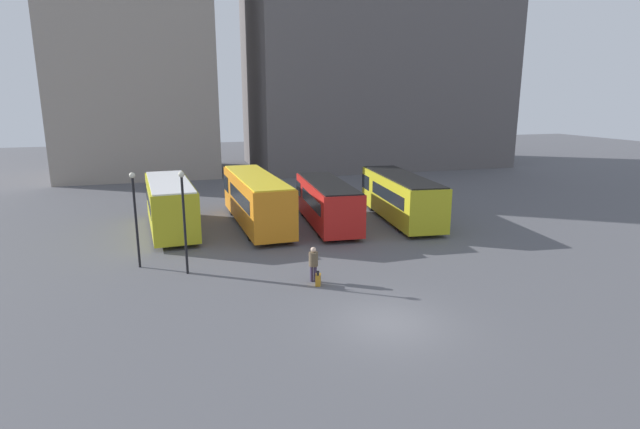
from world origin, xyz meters
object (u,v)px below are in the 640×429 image
bus_2 (327,202)px  bus_0 (170,204)px  lamp_post_1 (135,211)px  bus_3 (400,196)px  bus_1 (256,198)px  suitcase (318,280)px  traveler (313,261)px  lamp_post_0 (184,214)px

bus_2 → bus_0: bearing=86.1°
bus_2 → lamp_post_1: bearing=119.9°
bus_3 → bus_1: bearing=88.1°
bus_1 → lamp_post_1: 9.82m
suitcase → lamp_post_1: 9.61m
bus_2 → suitcase: (-3.73, -10.36, -1.31)m
bus_1 → traveler: bearing=-178.2°
lamp_post_0 → suitcase: bearing=-30.6°
bus_3 → suitcase: (-9.01, -10.28, -1.42)m
bus_3 → suitcase: size_ratio=14.35×
suitcase → bus_1: bearing=24.8°
bus_0 → lamp_post_1: bearing=163.0°
bus_0 → bus_2: bus_0 is taller
lamp_post_0 → bus_0: bearing=94.0°
bus_0 → bus_3: bus_0 is taller
bus_0 → bus_2: 10.02m
lamp_post_0 → lamp_post_1: bearing=143.6°
bus_2 → suitcase: size_ratio=12.83×
bus_1 → lamp_post_1: lamp_post_1 is taller
bus_3 → bus_2: bearing=95.3°
suitcase → lamp_post_1: (-7.82, 4.95, 2.61)m
bus_0 → bus_3: size_ratio=0.88×
bus_2 → bus_1: bearing=78.4°
traveler → lamp_post_0: 6.48m
bus_0 → traveler: 12.91m
bus_2 → bus_3: bus_3 is taller
bus_0 → bus_2: size_ratio=0.99×
bus_3 → traveler: 13.36m
bus_1 → traveler: bus_1 is taller
bus_2 → bus_3: (5.28, -0.08, 0.11)m
lamp_post_1 → bus_0: bearing=76.6°
bus_0 → lamp_post_1: size_ratio=1.95×
bus_2 → bus_3: 5.28m
traveler → bus_3: bearing=-21.9°
bus_2 → suitcase: bus_2 is taller
suitcase → lamp_post_1: size_ratio=0.15×
bus_3 → lamp_post_0: size_ratio=2.13×
lamp_post_0 → bus_3: bearing=25.6°
bus_1 → bus_3: 9.87m
bus_0 → suitcase: 13.46m
traveler → lamp_post_1: 9.12m
bus_3 → suitcase: 13.75m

